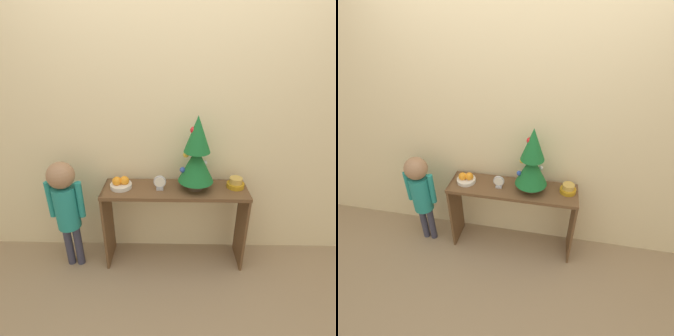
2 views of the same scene
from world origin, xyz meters
TOP-DOWN VIEW (x-y plane):
  - ground_plane at (0.00, 0.00)m, footprint 12.00×12.00m
  - back_wall at (0.00, 0.37)m, footprint 7.00×0.05m
  - console_table at (0.00, 0.16)m, footprint 1.16×0.32m
  - mini_tree at (0.16, 0.17)m, footprint 0.28×0.28m
  - fruit_bowl at (-0.43, 0.17)m, footprint 0.17×0.17m
  - singing_bowl at (0.49, 0.19)m, footprint 0.14×0.14m
  - desk_clock at (-0.12, 0.14)m, footprint 0.10×0.04m
  - child_figure at (-0.87, 0.08)m, footprint 0.29×0.21m

SIDE VIEW (x-z plane):
  - ground_plane at x=0.00m, z-range 0.00..0.00m
  - console_table at x=0.00m, z-range 0.20..0.92m
  - child_figure at x=-0.87m, z-range 0.15..1.13m
  - singing_bowl at x=0.49m, z-range 0.72..0.80m
  - fruit_bowl at x=-0.43m, z-range 0.71..0.81m
  - desk_clock at x=-0.12m, z-range 0.72..0.84m
  - mini_tree at x=0.16m, z-range 0.72..1.31m
  - back_wall at x=0.00m, z-range 0.00..2.50m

